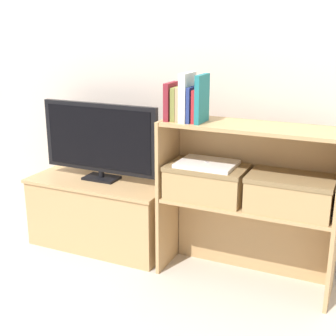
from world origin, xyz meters
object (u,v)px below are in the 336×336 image
object	(u,v)px
book_olive	(177,104)
laptop	(207,164)
book_maroon	(171,101)
storage_basket_left	(207,180)
tv	(100,139)
storage_basket_right	(290,192)
book_navy	(193,104)
book_crimson	(197,106)
book_ivory	(187,97)
book_tan	(181,104)
book_teal	(202,99)
tv_stand	(103,211)

from	to	relation	value
book_olive	laptop	size ratio (longest dim) A/B	0.57
book_maroon	storage_basket_left	size ratio (longest dim) A/B	0.46
tv	storage_basket_right	bearing A→B (deg)	-3.97
book_navy	book_crimson	size ratio (longest dim) A/B	1.07
book_maroon	book_ivory	xyz separation A→B (m)	(0.09, -0.00, 0.03)
book_maroon	book_tan	xyz separation A→B (m)	(0.06, -0.00, -0.01)
book_olive	book_tan	size ratio (longest dim) A/B	0.99
book_navy	book_teal	world-z (taller)	book_teal
book_ivory	book_navy	xyz separation A→B (m)	(0.03, 0.00, -0.04)
book_olive	book_teal	xyz separation A→B (m)	(0.14, 0.00, 0.04)
book_olive	book_crimson	xyz separation A→B (m)	(0.12, 0.00, -0.00)
book_teal	laptop	world-z (taller)	book_teal
book_crimson	laptop	distance (m)	0.33
tv	book_crimson	size ratio (longest dim) A/B	4.57
tv_stand	book_ivory	distance (m)	1.03
book_ivory	tv	bearing A→B (deg)	169.71
book_maroon	book_olive	distance (m)	0.04
book_ivory	storage_basket_left	world-z (taller)	book_ivory
laptop	book_tan	bearing A→B (deg)	-167.66
tv_stand	book_navy	bearing A→B (deg)	-9.95
book_navy	book_crimson	xyz separation A→B (m)	(0.03, 0.00, -0.01)
book_navy	laptop	world-z (taller)	book_navy
storage_basket_right	laptop	bearing A→B (deg)	180.00
tv	storage_basket_left	bearing A→B (deg)	-6.39
book_teal	book_olive	bearing A→B (deg)	180.00
book_olive	storage_basket_left	bearing A→B (deg)	10.57
book_crimson	storage_basket_right	xyz separation A→B (m)	(0.51, 0.03, -0.42)
tv	book_navy	size ratio (longest dim) A/B	4.27
book_tan	book_teal	world-z (taller)	book_teal
book_tan	book_crimson	bearing A→B (deg)	0.00
book_tan	storage_basket_left	world-z (taller)	book_tan
tv	book_teal	world-z (taller)	book_teal
laptop	storage_basket_left	bearing A→B (deg)	0.00
book_maroon	book_navy	world-z (taller)	book_maroon
tv_stand	storage_basket_left	bearing A→B (deg)	-6.51
tv	book_teal	bearing A→B (deg)	-9.11
book_teal	storage_basket_right	distance (m)	0.66
tv_stand	book_olive	xyz separation A→B (m)	(0.57, -0.12, 0.77)
book_olive	storage_basket_left	xyz separation A→B (m)	(0.17, 0.03, -0.42)
book_teal	laptop	distance (m)	0.36
book_maroon	book_olive	world-z (taller)	book_maroon
tv	book_navy	world-z (taller)	book_navy
book_teal	storage_basket_left	size ratio (longest dim) A/B	0.58
book_olive	book_teal	world-z (taller)	book_teal
tv_stand	storage_basket_left	world-z (taller)	storage_basket_left
book_maroon	storage_basket_left	world-z (taller)	book_maroon
book_tan	laptop	bearing A→B (deg)	12.34
tv_stand	storage_basket_left	distance (m)	0.83
book_crimson	laptop	world-z (taller)	book_crimson
tv_stand	book_teal	size ratio (longest dim) A/B	3.64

